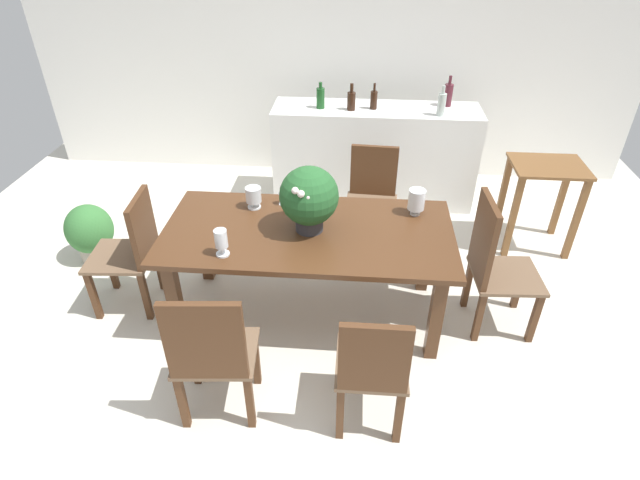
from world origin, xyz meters
TOP-DOWN VIEW (x-y plane):
  - ground_plane at (0.00, 0.00)m, footprint 7.04×7.04m
  - back_wall at (0.00, 2.60)m, footprint 6.40×0.10m
  - dining_table at (0.00, 0.06)m, footprint 1.99×0.97m
  - chair_near_right at (0.45, -0.91)m, footprint 0.40×0.43m
  - chair_far_right at (0.45, 1.04)m, footprint 0.46×0.49m
  - chair_near_left at (-0.44, -0.91)m, footprint 0.50×0.44m
  - chair_foot_end at (1.28, 0.06)m, footprint 0.48×0.46m
  - chair_head_end at (-1.29, 0.07)m, footprint 0.49×0.46m
  - flower_centerpiece at (0.01, 0.07)m, footprint 0.40×0.40m
  - crystal_vase_left at (-0.42, 0.34)m, footprint 0.11×0.11m
  - crystal_vase_center_near at (0.75, 0.34)m, footprint 0.12×0.12m
  - crystal_vase_right at (-0.51, -0.27)m, footprint 0.09×0.09m
  - wine_glass at (-0.22, 0.40)m, footprint 0.06×0.06m
  - kitchen_counter at (0.48, 1.90)m, footprint 1.99×0.53m
  - wine_bottle_green at (0.44, 1.88)m, footprint 0.07×0.07m
  - wine_bottle_tall at (1.06, 1.75)m, footprint 0.07×0.07m
  - wine_bottle_amber at (-0.06, 1.86)m, footprint 0.08×0.08m
  - wine_bottle_dark at (0.23, 1.84)m, footprint 0.08×0.08m
  - wine_bottle_clear at (1.15, 2.03)m, footprint 0.08×0.08m
  - side_table at (1.91, 1.16)m, footprint 0.60×0.48m
  - potted_plant_floor at (-1.94, 0.62)m, footprint 0.39×0.39m

SIDE VIEW (x-z plane):
  - ground_plane at x=0.00m, z-range 0.00..0.00m
  - potted_plant_floor at x=-1.94m, z-range 0.01..0.53m
  - kitchen_counter at x=0.48m, z-range 0.00..0.98m
  - chair_near_right at x=0.45m, z-range 0.05..0.95m
  - chair_far_right at x=0.45m, z-range 0.05..0.96m
  - chair_head_end at x=-1.29m, z-range 0.05..0.98m
  - chair_near_left at x=-0.44m, z-range 0.05..1.03m
  - chair_foot_end at x=1.28m, z-range 0.04..1.07m
  - side_table at x=1.91m, z-range 0.18..0.97m
  - dining_table at x=0.00m, z-range 0.27..1.02m
  - crystal_vase_left at x=-0.42m, z-range 0.76..0.93m
  - crystal_vase_right at x=-0.51m, z-range 0.76..0.95m
  - wine_glass at x=-0.22m, z-range 0.78..0.94m
  - crystal_vase_center_near at x=0.75m, z-range 0.76..0.96m
  - flower_centerpiece at x=0.01m, z-range 0.77..1.23m
  - wine_bottle_green at x=0.44m, z-range 0.94..1.19m
  - wine_bottle_dark at x=0.23m, z-range 0.94..1.19m
  - wine_bottle_amber at x=-0.06m, z-range 0.95..1.20m
  - wine_bottle_tall at x=1.06m, z-range 0.95..1.22m
  - wine_bottle_clear at x=1.15m, z-range 0.94..1.23m
  - back_wall at x=0.00m, z-range 0.00..2.60m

